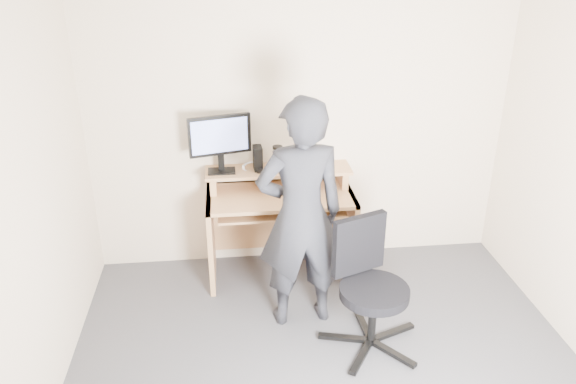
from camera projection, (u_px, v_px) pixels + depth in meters
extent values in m
cube|color=beige|center=(300.00, 123.00, 4.64)|extent=(3.50, 0.02, 2.50)
cube|color=tan|center=(211.00, 238.00, 4.66)|extent=(0.04, 0.60, 0.75)
cube|color=tan|center=(348.00, 231.00, 4.78)|extent=(0.04, 0.60, 0.75)
cube|color=tan|center=(280.00, 196.00, 4.57)|extent=(1.20, 0.60, 0.03)
cube|color=tan|center=(281.00, 210.00, 4.54)|extent=(1.02, 0.38, 0.02)
cube|color=tan|center=(213.00, 181.00, 4.61)|extent=(0.05, 0.28, 0.15)
cube|color=tan|center=(342.00, 175.00, 4.72)|extent=(0.05, 0.28, 0.15)
cube|color=tan|center=(278.00, 170.00, 4.64)|extent=(1.20, 0.30, 0.02)
cube|color=tan|center=(277.00, 214.00, 4.96)|extent=(1.20, 0.03, 0.65)
cube|color=black|center=(222.00, 171.00, 4.57)|extent=(0.22, 0.14, 0.02)
cube|color=black|center=(221.00, 161.00, 4.55)|extent=(0.05, 0.04, 0.14)
cube|color=black|center=(220.00, 135.00, 4.43)|extent=(0.50, 0.16, 0.32)
cube|color=#93A6FF|center=(220.00, 136.00, 4.42)|extent=(0.44, 0.11, 0.27)
cube|color=black|center=(258.00, 158.00, 4.58)|extent=(0.08, 0.13, 0.20)
cylinder|color=silver|center=(278.00, 159.00, 4.59)|extent=(0.09, 0.09, 0.18)
cube|color=black|center=(309.00, 170.00, 4.60)|extent=(0.10, 0.14, 0.01)
cube|color=black|center=(260.00, 171.00, 4.55)|extent=(0.05, 0.05, 0.03)
torus|color=silver|center=(252.00, 167.00, 4.64)|extent=(0.18, 0.18, 0.06)
cube|color=black|center=(285.00, 208.00, 4.52)|extent=(0.49, 0.32, 0.03)
ellipsoid|color=black|center=(312.00, 196.00, 4.49)|extent=(0.11, 0.09, 0.04)
cube|color=black|center=(392.00, 332.00, 4.08)|extent=(0.36, 0.18, 0.03)
cube|color=black|center=(363.00, 324.00, 4.17)|extent=(0.07, 0.37, 0.03)
cube|color=black|center=(344.00, 338.00, 4.02)|extent=(0.37, 0.14, 0.03)
cube|color=black|center=(361.00, 357.00, 3.84)|extent=(0.24, 0.33, 0.03)
cube|color=black|center=(393.00, 353.00, 3.88)|extent=(0.27, 0.31, 0.03)
cylinder|color=black|center=(372.00, 317.00, 3.91)|extent=(0.06, 0.06, 0.38)
cylinder|color=black|center=(374.00, 292.00, 3.83)|extent=(0.48, 0.48, 0.07)
cube|color=black|center=(359.00, 244.00, 3.88)|extent=(0.40, 0.20, 0.43)
imported|color=black|center=(301.00, 216.00, 3.95)|extent=(0.68, 0.49, 1.74)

